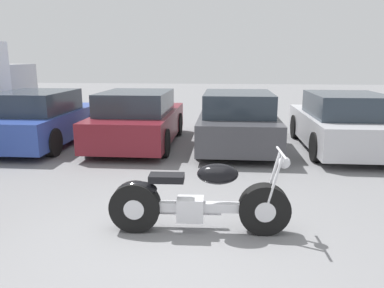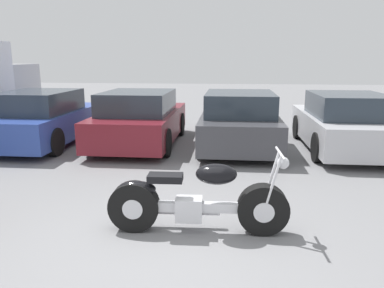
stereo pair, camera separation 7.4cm
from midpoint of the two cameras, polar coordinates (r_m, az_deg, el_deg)
The scene contains 6 objects.
ground_plane at distance 4.56m, azimuth -3.90°, elevation -15.90°, with size 60.00×60.00×0.00m, color slate.
motorcycle at distance 4.83m, azimuth 0.34°, elevation -8.70°, with size 2.31×0.62×1.08m.
parked_car_blue at distance 10.52m, azimuth -22.30°, elevation 3.52°, with size 1.93×4.06×1.40m.
parked_car_maroon at distance 9.79m, azimuth -8.41°, elevation 3.72°, with size 1.93×4.06×1.40m.
parked_car_dark_grey at distance 9.52m, azimuth 6.70°, elevation 3.51°, with size 1.93×4.06×1.40m.
parked_car_silver at distance 9.82m, azimuth 21.76°, elevation 2.96°, with size 1.93×4.06×1.40m.
Camera 1 is at (0.61, -3.95, 2.19)m, focal length 35.00 mm.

